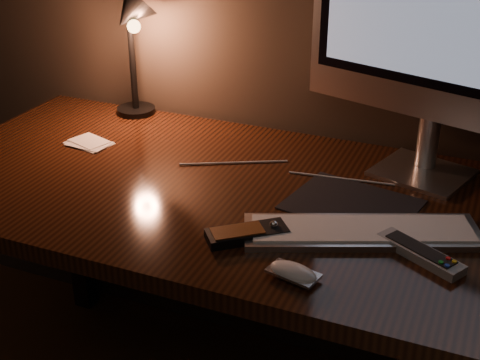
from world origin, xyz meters
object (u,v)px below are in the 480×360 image
at_px(media_remote, 247,233).
at_px(tv_remote, 420,253).
at_px(mouse, 293,274).
at_px(desk_lamp, 132,31).
at_px(monitor, 444,8).
at_px(desk, 261,227).
at_px(keyboard, 362,231).

xyz_separation_m(media_remote, tv_remote, (0.33, 0.06, -0.00)).
height_order(mouse, tv_remote, tv_remote).
bearing_deg(desk_lamp, media_remote, -26.38).
height_order(monitor, tv_remote, monitor).
bearing_deg(desk, keyboard, -29.57).
height_order(desk, mouse, mouse).
bearing_deg(tv_remote, mouse, -112.40).
bearing_deg(monitor, desk, -137.28).
xyz_separation_m(keyboard, mouse, (-0.08, -0.19, 0.00)).
bearing_deg(tv_remote, monitor, 128.06).
relative_size(desk, keyboard, 3.41).
xyz_separation_m(keyboard, tv_remote, (0.12, -0.04, 0.00)).
relative_size(desk, tv_remote, 8.97).
relative_size(keyboard, tv_remote, 2.63).
bearing_deg(desk_lamp, desk, -10.39).
xyz_separation_m(desk, monitor, (0.34, 0.17, 0.52)).
height_order(monitor, media_remote, monitor).
bearing_deg(monitor, keyboard, -84.70).
bearing_deg(monitor, tv_remote, -64.44).
height_order(monitor, mouse, monitor).
height_order(keyboard, desk_lamp, desk_lamp).
bearing_deg(media_remote, keyboard, -13.41).
bearing_deg(desk_lamp, keyboard, -11.68).
relative_size(desk, media_remote, 9.85).
distance_m(mouse, media_remote, 0.16).
bearing_deg(mouse, desk, 132.45).
relative_size(monitor, tv_remote, 3.71).
bearing_deg(monitor, media_remote, -105.95).
bearing_deg(tv_remote, desk_lamp, -176.75).
xyz_separation_m(monitor, tv_remote, (0.05, -0.36, -0.38)).
relative_size(keyboard, desk_lamp, 1.26).
height_order(desk, tv_remote, tv_remote).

